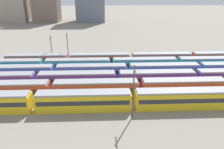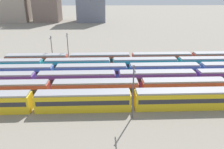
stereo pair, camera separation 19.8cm
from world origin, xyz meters
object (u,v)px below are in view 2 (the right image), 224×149
(catenary_pole_2, at_px, (133,90))
(catenary_pole_1, at_px, (52,48))
(train_track_1, at_px, (183,87))
(train_track_4, at_px, (145,64))
(train_track_2, at_px, (196,78))
(train_track_5, at_px, (161,59))
(train_track_0, at_px, (181,99))
(catenary_pole_3, at_px, (68,47))
(train_track_3, at_px, (128,71))

(catenary_pole_2, bearing_deg, catenary_pole_1, 123.07)
(train_track_1, height_order, train_track_4, same)
(train_track_1, xyz_separation_m, train_track_2, (4.86, 5.20, 0.00))
(train_track_2, relative_size, train_track_5, 1.20)
(train_track_0, distance_m, train_track_4, 21.07)
(train_track_2, distance_m, catenary_pole_1, 42.60)
(catenary_pole_1, distance_m, catenary_pole_3, 5.05)
(train_track_2, bearing_deg, train_track_0, -124.20)
(catenary_pole_2, xyz_separation_m, catenary_pole_3, (-16.09, 32.29, -0.30))
(catenary_pole_2, distance_m, catenary_pole_3, 36.08)
(train_track_0, relative_size, train_track_4, 1.00)
(catenary_pole_1, xyz_separation_m, catenary_pole_3, (5.02, -0.15, 0.43))
(train_track_1, distance_m, train_track_4, 16.56)
(train_track_5, distance_m, catenary_pole_1, 34.14)
(catenary_pole_2, bearing_deg, train_track_2, 38.78)
(train_track_0, bearing_deg, catenary_pole_2, -161.80)
(train_track_4, bearing_deg, catenary_pole_3, 160.09)
(train_track_3, relative_size, catenary_pole_2, 7.46)
(train_track_4, bearing_deg, catenary_pole_2, -105.33)
(train_track_3, xyz_separation_m, train_track_4, (5.32, 5.20, 0.00))
(train_track_1, bearing_deg, catenary_pole_2, -145.13)
(train_track_0, xyz_separation_m, train_track_4, (-3.34, 20.80, 0.00))
(train_track_1, xyz_separation_m, catenary_pole_3, (-28.25, 23.82, 3.35))
(train_track_0, bearing_deg, train_track_4, 99.13)
(train_track_0, bearing_deg, train_track_3, 119.05)
(train_track_0, bearing_deg, catenary_pole_3, 131.90)
(train_track_5, bearing_deg, train_track_2, -74.73)
(train_track_0, height_order, train_track_2, same)
(train_track_0, distance_m, catenary_pole_3, 39.13)
(train_track_4, distance_m, catenary_pole_2, 25.22)
(train_track_3, height_order, catenary_pole_3, catenary_pole_3)
(catenary_pole_2, bearing_deg, train_track_5, 66.46)
(train_track_3, xyz_separation_m, catenary_pole_3, (-17.37, 13.42, 3.35))
(train_track_5, bearing_deg, catenary_pole_3, 174.03)
(train_track_4, xyz_separation_m, catenary_pole_1, (-27.72, 8.36, 2.92))
(train_track_2, relative_size, catenary_pole_2, 11.24)
(train_track_0, xyz_separation_m, train_track_3, (-8.67, 15.60, 0.00))
(train_track_2, height_order, catenary_pole_2, catenary_pole_2)
(train_track_1, xyz_separation_m, train_track_5, (0.60, 20.80, 0.00))
(train_track_2, xyz_separation_m, catenary_pole_1, (-38.13, 18.76, 2.92))
(train_track_3, xyz_separation_m, train_track_5, (11.47, 10.40, 0.00))
(train_track_1, distance_m, catenary_pole_3, 37.10)
(catenary_pole_1, bearing_deg, catenary_pole_2, -56.93)
(train_track_0, relative_size, train_track_3, 1.25)
(train_track_1, distance_m, catenary_pole_1, 41.11)
(train_track_1, xyz_separation_m, catenary_pole_1, (-33.27, 23.96, 2.92))
(train_track_0, bearing_deg, catenary_pole_1, 136.81)
(catenary_pole_1, bearing_deg, train_track_5, -5.34)
(train_track_1, height_order, train_track_5, same)
(train_track_3, height_order, train_track_5, same)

